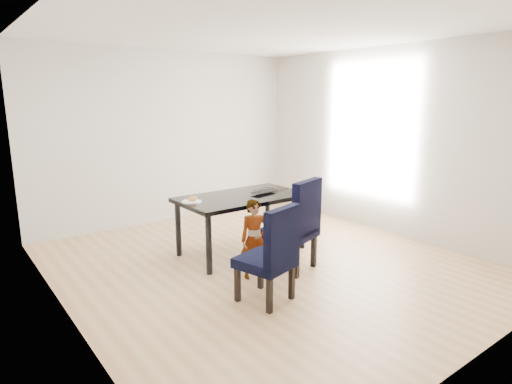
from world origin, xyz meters
TOP-DOWN VIEW (x-y plane):
  - floor at (0.00, 0.00)m, footprint 4.50×5.00m
  - ceiling at (0.00, 0.00)m, footprint 4.50×5.00m
  - wall_back at (0.00, 2.50)m, footprint 4.50×0.01m
  - wall_front at (0.00, -2.50)m, footprint 4.50×0.01m
  - wall_left at (-2.25, 0.00)m, footprint 0.01×5.00m
  - wall_right at (2.25, 0.00)m, footprint 0.01×5.00m
  - dining_table at (0.00, 0.50)m, footprint 1.60×0.90m
  - chair_left at (-0.62, -0.75)m, footprint 0.57×0.59m
  - chair_right at (0.12, -0.28)m, footprint 0.65×0.67m
  - child at (-0.36, -0.25)m, footprint 0.38×0.32m
  - plate at (-0.68, 0.57)m, footprint 0.32×0.32m
  - sandwich at (-0.67, 0.58)m, footprint 0.14×0.07m
  - laptop at (0.30, 0.50)m, footprint 0.40×0.30m
  - cable_tangle at (0.47, 0.44)m, footprint 0.20×0.20m

SIDE VIEW (x-z plane):
  - floor at x=0.00m, z-range -0.01..0.00m
  - dining_table at x=0.00m, z-range 0.00..0.75m
  - child at x=-0.36m, z-range 0.00..0.89m
  - chair_left at x=-0.62m, z-range 0.00..0.97m
  - chair_right at x=0.12m, z-range 0.00..1.07m
  - cable_tangle at x=0.47m, z-range 0.75..0.76m
  - plate at x=-0.68m, z-range 0.75..0.76m
  - laptop at x=0.30m, z-range 0.75..0.78m
  - sandwich at x=-0.67m, z-range 0.76..0.82m
  - wall_back at x=0.00m, z-range 0.00..2.70m
  - wall_front at x=0.00m, z-range 0.00..2.70m
  - wall_left at x=-2.25m, z-range 0.00..2.70m
  - wall_right at x=2.25m, z-range 0.00..2.70m
  - ceiling at x=0.00m, z-range 2.70..2.71m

